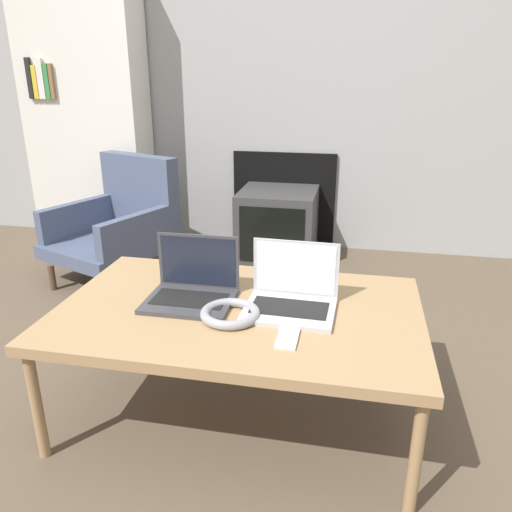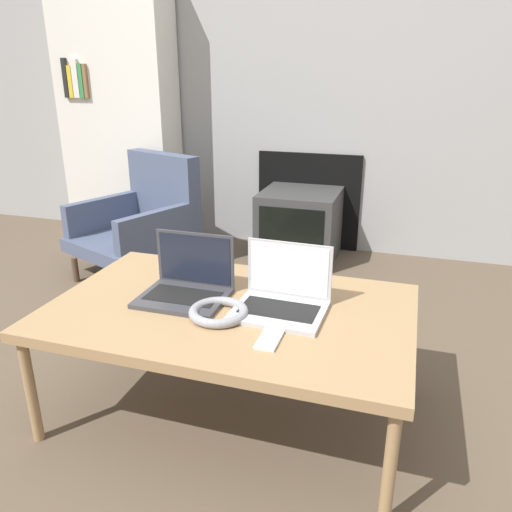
{
  "view_description": "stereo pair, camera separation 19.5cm",
  "coord_description": "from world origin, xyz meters",
  "px_view_note": "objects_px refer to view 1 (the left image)",
  "views": [
    {
      "loc": [
        0.37,
        -1.29,
        1.19
      ],
      "look_at": [
        0.0,
        0.5,
        0.51
      ],
      "focal_mm": 35.0,
      "sensor_mm": 36.0,
      "label": 1
    },
    {
      "loc": [
        0.55,
        -1.25,
        1.19
      ],
      "look_at": [
        0.0,
        0.5,
        0.51
      ],
      "focal_mm": 35.0,
      "sensor_mm": 36.0,
      "label": 2
    }
  ],
  "objects_px": {
    "headphones": "(230,314)",
    "phone": "(288,339)",
    "armchair": "(122,221)",
    "laptop_right": "(292,295)",
    "tv": "(278,224)",
    "laptop_left": "(193,287)"
  },
  "relations": [
    {
      "from": "laptop_left",
      "to": "phone",
      "type": "height_order",
      "value": "laptop_left"
    },
    {
      "from": "laptop_right",
      "to": "armchair",
      "type": "relative_size",
      "value": 0.38
    },
    {
      "from": "laptop_right",
      "to": "tv",
      "type": "bearing_deg",
      "value": 102.3
    },
    {
      "from": "tv",
      "to": "laptop_left",
      "type": "bearing_deg",
      "value": -91.67
    },
    {
      "from": "phone",
      "to": "armchair",
      "type": "xyz_separation_m",
      "value": [
        -1.23,
        1.41,
        -0.11
      ]
    },
    {
      "from": "tv",
      "to": "armchair",
      "type": "distance_m",
      "value": 1.0
    },
    {
      "from": "headphones",
      "to": "phone",
      "type": "relative_size",
      "value": 1.63
    },
    {
      "from": "armchair",
      "to": "tv",
      "type": "bearing_deg",
      "value": 46.86
    },
    {
      "from": "laptop_right",
      "to": "phone",
      "type": "xyz_separation_m",
      "value": [
        0.02,
        -0.22,
        -0.04
      ]
    },
    {
      "from": "laptop_right",
      "to": "armchair",
      "type": "distance_m",
      "value": 1.7
    },
    {
      "from": "laptop_right",
      "to": "tv",
      "type": "xyz_separation_m",
      "value": [
        -0.3,
        1.62,
        -0.24
      ]
    },
    {
      "from": "laptop_right",
      "to": "headphones",
      "type": "height_order",
      "value": "laptop_right"
    },
    {
      "from": "laptop_left",
      "to": "headphones",
      "type": "xyz_separation_m",
      "value": [
        0.17,
        -0.12,
        -0.03
      ]
    },
    {
      "from": "phone",
      "to": "tv",
      "type": "relative_size",
      "value": 0.24
    },
    {
      "from": "laptop_left",
      "to": "armchair",
      "type": "xyz_separation_m",
      "value": [
        -0.86,
        1.19,
        -0.15
      ]
    },
    {
      "from": "armchair",
      "to": "phone",
      "type": "bearing_deg",
      "value": -27.38
    },
    {
      "from": "headphones",
      "to": "armchair",
      "type": "relative_size",
      "value": 0.24
    },
    {
      "from": "laptop_left",
      "to": "tv",
      "type": "bearing_deg",
      "value": 87.97
    },
    {
      "from": "laptop_left",
      "to": "laptop_right",
      "type": "distance_m",
      "value": 0.35
    },
    {
      "from": "laptop_right",
      "to": "phone",
      "type": "height_order",
      "value": "laptop_right"
    },
    {
      "from": "phone",
      "to": "armchair",
      "type": "height_order",
      "value": "armchair"
    },
    {
      "from": "phone",
      "to": "laptop_right",
      "type": "bearing_deg",
      "value": 94.79
    }
  ]
}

